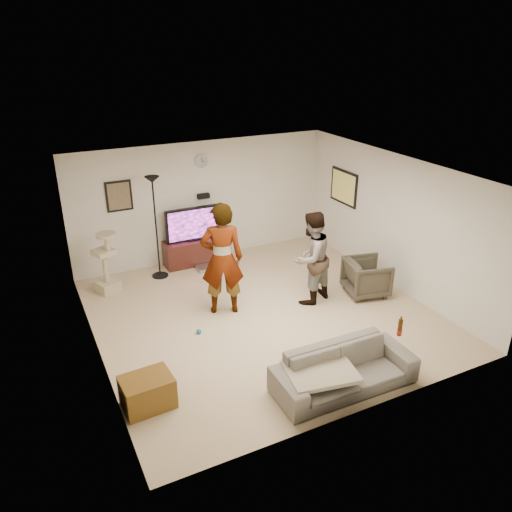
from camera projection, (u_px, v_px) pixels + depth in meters
name	position (u px, v px, depth m)	size (l,w,h in m)	color
floor	(262.00, 314.00, 8.70)	(5.50, 5.50, 0.02)	tan
ceiling	(263.00, 172.00, 7.68)	(5.50, 5.50, 0.02)	white
wall_back	(203.00, 201.00, 10.44)	(5.50, 0.04, 2.50)	beige
wall_front	(368.00, 328.00, 5.94)	(5.50, 0.04, 2.50)	beige
wall_left	(90.00, 281.00, 7.07)	(0.04, 5.50, 2.50)	beige
wall_right	(394.00, 222.00, 9.31)	(0.04, 5.50, 2.50)	beige
wall_clock	(201.00, 161.00, 10.07)	(0.26, 0.26, 0.04)	silver
wall_speaker	(203.00, 196.00, 10.34)	(0.25, 0.10, 0.10)	black
picture_back	(119.00, 196.00, 9.59)	(0.42, 0.03, 0.52)	brown
picture_right	(344.00, 187.00, 10.51)	(0.03, 0.78, 0.62)	#FFE56F
tv_stand	(195.00, 251.00, 10.51)	(1.28, 0.45, 0.53)	#361511
console_box	(206.00, 268.00, 10.32)	(0.40, 0.30, 0.07)	#AAA9B6
tv	(193.00, 224.00, 10.26)	(1.18, 0.08, 0.70)	black
tv_screen	(194.00, 224.00, 10.23)	(1.08, 0.01, 0.61)	#F036D6
floor_lamp	(156.00, 228.00, 9.63)	(0.32, 0.32, 2.04)	black
cat_tree	(105.00, 263.00, 9.24)	(0.37, 0.37, 1.17)	tan
person_left	(222.00, 259.00, 8.40)	(0.72, 0.47, 1.98)	#A09EB0
person_right	(311.00, 258.00, 8.79)	(0.82, 0.64, 1.69)	navy
sofa	(344.00, 370.00, 6.78)	(1.97, 0.77, 0.58)	#645E54
throw_blanket	(321.00, 371.00, 6.58)	(0.90, 0.70, 0.06)	tan
beer_bottle	(400.00, 328.00, 6.98)	(0.06, 0.06, 0.25)	#381D04
armchair	(367.00, 277.00, 9.23)	(0.73, 0.75, 0.68)	#3A3529
side_table	(147.00, 392.00, 6.47)	(0.65, 0.49, 0.43)	brown
toy_ball	(199.00, 331.00, 8.10)	(0.08, 0.08, 0.08)	#116CA5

